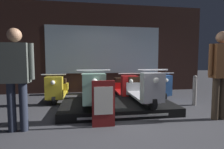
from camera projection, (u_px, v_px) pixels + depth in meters
ground_plane at (126, 125)px, 3.18m from camera, size 30.00×30.00×0.00m
shop_wall_back at (104, 49)px, 6.42m from camera, size 7.56×0.09×3.20m
display_platform at (117, 106)px, 4.13m from camera, size 2.60×1.51×0.18m
scooter_display_left at (92, 90)px, 3.98m from camera, size 0.62×1.80×0.82m
scooter_display_right at (142, 89)px, 4.16m from camera, size 0.62×1.80×0.82m
scooter_backrow_0 at (58, 89)px, 5.24m from camera, size 0.62×1.80×0.82m
scooter_backrow_1 at (92, 88)px, 5.40m from camera, size 0.62×1.80×0.82m
scooter_backrow_2 at (124, 87)px, 5.55m from camera, size 0.62×1.80×0.82m
scooter_backrow_3 at (154, 86)px, 5.71m from camera, size 0.62×1.80×0.82m
person_left_browsing at (16, 72)px, 2.83m from camera, size 0.57×0.23×1.69m
person_right_browsing at (221, 69)px, 3.41m from camera, size 0.53×0.23×1.73m
price_sign_board at (103, 104)px, 3.06m from camera, size 0.40×0.04×0.82m
street_bollard at (195, 90)px, 4.55m from camera, size 0.10×0.10×0.79m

